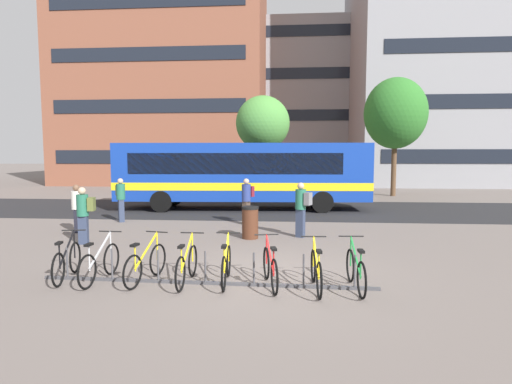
# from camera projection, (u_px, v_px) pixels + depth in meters

# --- Properties ---
(ground) EXTENTS (200.00, 200.00, 0.00)m
(ground) POSITION_uv_depth(u_px,v_px,m) (269.00, 277.00, 9.05)
(ground) COLOR #6B605B
(bus_lane_asphalt) EXTENTS (80.00, 7.20, 0.01)m
(bus_lane_asphalt) POSITION_uv_depth(u_px,v_px,m) (280.00, 209.00, 19.97)
(bus_lane_asphalt) COLOR #232326
(bus_lane_asphalt) RESTS_ON ground
(city_bus) EXTENTS (12.13, 3.17, 3.20)m
(city_bus) POSITION_uv_depth(u_px,v_px,m) (244.00, 173.00, 19.95)
(city_bus) COLOR #14389E
(city_bus) RESTS_ON ground
(bike_rack) EXTENTS (7.08, 0.30, 0.70)m
(bike_rack) POSITION_uv_depth(u_px,v_px,m) (205.00, 280.00, 8.51)
(bike_rack) COLOR #47474C
(bike_rack) RESTS_ON ground
(parked_bicycle_black_0) EXTENTS (0.52, 1.70, 0.99)m
(parked_bicycle_black_0) POSITION_uv_depth(u_px,v_px,m) (67.00, 262.00, 8.83)
(parked_bicycle_black_0) COLOR black
(parked_bicycle_black_0) RESTS_ON ground
(parked_bicycle_silver_1) EXTENTS (0.52, 1.72, 0.99)m
(parked_bicycle_silver_1) POSITION_uv_depth(u_px,v_px,m) (100.00, 263.00, 8.69)
(parked_bicycle_silver_1) COLOR black
(parked_bicycle_silver_1) RESTS_ON ground
(parked_bicycle_yellow_2) EXTENTS (0.53, 1.70, 0.99)m
(parked_bicycle_yellow_2) POSITION_uv_depth(u_px,v_px,m) (146.00, 264.00, 8.65)
(parked_bicycle_yellow_2) COLOR black
(parked_bicycle_yellow_2) RESTS_ON ground
(parked_bicycle_yellow_3) EXTENTS (0.52, 1.72, 0.99)m
(parked_bicycle_yellow_3) POSITION_uv_depth(u_px,v_px,m) (187.00, 265.00, 8.53)
(parked_bicycle_yellow_3) COLOR black
(parked_bicycle_yellow_3) RESTS_ON ground
(parked_bicycle_yellow_4) EXTENTS (0.52, 1.72, 0.99)m
(parked_bicycle_yellow_4) POSITION_uv_depth(u_px,v_px,m) (226.00, 265.00, 8.53)
(parked_bicycle_yellow_4) COLOR black
(parked_bicycle_yellow_4) RESTS_ON ground
(parked_bicycle_red_5) EXTENTS (0.56, 1.70, 0.99)m
(parked_bicycle_red_5) POSITION_uv_depth(u_px,v_px,m) (270.00, 268.00, 8.33)
(parked_bicycle_red_5) COLOR black
(parked_bicycle_red_5) RESTS_ON ground
(parked_bicycle_yellow_6) EXTENTS (0.52, 1.72, 0.99)m
(parked_bicycle_yellow_6) POSITION_uv_depth(u_px,v_px,m) (316.00, 271.00, 8.12)
(parked_bicycle_yellow_6) COLOR black
(parked_bicycle_yellow_6) RESTS_ON ground
(parked_bicycle_green_7) EXTENTS (0.52, 1.72, 0.99)m
(parked_bicycle_green_7) POSITION_uv_depth(u_px,v_px,m) (356.00, 271.00, 8.15)
(parked_bicycle_green_7) COLOR black
(parked_bicycle_green_7) RESTS_ON ground
(commuter_maroon_pack_0) EXTENTS (0.49, 0.60, 1.66)m
(commuter_maroon_pack_0) POSITION_uv_depth(u_px,v_px,m) (77.00, 205.00, 14.07)
(commuter_maroon_pack_0) COLOR black
(commuter_maroon_pack_0) RESTS_ON ground
(commuter_grey_pack_1) EXTENTS (0.60, 0.51, 1.78)m
(commuter_grey_pack_1) POSITION_uv_depth(u_px,v_px,m) (302.00, 206.00, 13.22)
(commuter_grey_pack_1) COLOR #2D3851
(commuter_grey_pack_1) RESTS_ON ground
(commuter_maroon_pack_2) EXTENTS (0.53, 0.61, 1.77)m
(commuter_maroon_pack_2) POSITION_uv_depth(u_px,v_px,m) (247.00, 198.00, 15.68)
(commuter_maroon_pack_2) COLOR #47382D
(commuter_maroon_pack_2) RESTS_ON ground
(commuter_olive_pack_3) EXTENTS (0.57, 0.40, 1.71)m
(commuter_olive_pack_3) POSITION_uv_depth(u_px,v_px,m) (84.00, 211.00, 12.25)
(commuter_olive_pack_3) COLOR #2D3851
(commuter_olive_pack_3) RESTS_ON ground
(commuter_olive_pack_4) EXTENTS (0.54, 0.60, 1.74)m
(commuter_olive_pack_4) POSITION_uv_depth(u_px,v_px,m) (121.00, 197.00, 16.27)
(commuter_olive_pack_4) COLOR #2D3851
(commuter_olive_pack_4) RESTS_ON ground
(trash_bin) EXTENTS (0.55, 0.55, 1.03)m
(trash_bin) POSITION_uv_depth(u_px,v_px,m) (250.00, 222.00, 13.10)
(trash_bin) COLOR #4C2819
(trash_bin) RESTS_ON ground
(street_tree_0) EXTENTS (3.23, 3.23, 6.18)m
(street_tree_0) POSITION_uv_depth(u_px,v_px,m) (263.00, 124.00, 24.66)
(street_tree_0) COLOR brown
(street_tree_0) RESTS_ON ground
(street_tree_1) EXTENTS (3.92, 3.92, 7.50)m
(street_tree_1) POSITION_uv_depth(u_px,v_px,m) (395.00, 114.00, 26.00)
(street_tree_1) COLOR brown
(street_tree_1) RESTS_ON ground
(building_left_wing) EXTENTS (18.04, 10.30, 20.47)m
(building_left_wing) POSITION_uv_depth(u_px,v_px,m) (166.00, 72.00, 37.84)
(building_left_wing) COLOR brown
(building_left_wing) RESTS_ON ground
(building_right_wing) EXTENTS (21.41, 13.65, 25.09)m
(building_right_wing) POSITION_uv_depth(u_px,v_px,m) (473.00, 45.00, 37.14)
(building_right_wing) COLOR gray
(building_right_wing) RESTS_ON ground
(building_centre_block) EXTENTS (17.76, 13.65, 16.39)m
(building_centre_block) POSITION_uv_depth(u_px,v_px,m) (278.00, 107.00, 47.76)
(building_centre_block) COLOR gray
(building_centre_block) RESTS_ON ground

